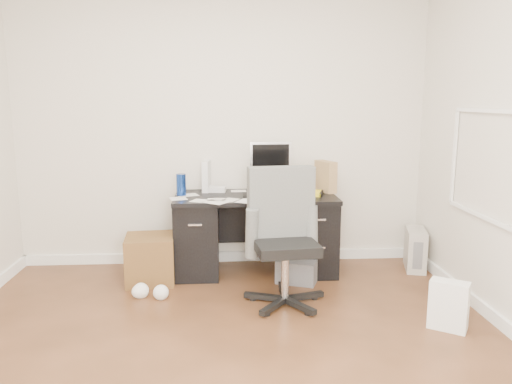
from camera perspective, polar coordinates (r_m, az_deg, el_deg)
ground at (r=3.35m, az=-3.53°, el=-18.63°), size 4.00×4.00×0.00m
room_shell at (r=2.96m, az=-3.27°, el=11.02°), size 4.02×4.02×2.71m
desk at (r=4.75m, az=-0.08°, el=-4.52°), size 1.50×0.70×0.75m
loose_papers at (r=4.61m, az=-2.52°, el=-0.50°), size 1.10×0.60×0.00m
lcd_monitor at (r=4.76m, az=1.66°, el=2.88°), size 0.41×0.24×0.50m
keyboard at (r=4.59m, az=1.45°, el=-0.40°), size 0.48×0.19×0.03m
computer_mouse at (r=4.69m, az=4.84°, el=-0.03°), size 0.06×0.06×0.05m
travel_mug at (r=4.69m, az=-8.55°, el=0.82°), size 0.11×0.11×0.20m
white_binder at (r=4.90m, az=-5.66°, el=1.86°), size 0.15×0.27×0.30m
magazine_file at (r=4.87m, az=7.95°, el=1.76°), size 0.22×0.29×0.30m
pen_cup at (r=4.93m, az=4.63°, el=1.40°), size 0.09×0.09×0.21m
yellow_book at (r=4.71m, az=6.59°, el=-0.13°), size 0.21×0.24×0.03m
paper_remote at (r=4.37m, az=-0.22°, el=-0.96°), size 0.36×0.34×0.02m
office_chair at (r=3.97m, az=3.39°, el=-5.32°), size 0.69×0.69×1.10m
pc_tower at (r=5.13m, az=17.74°, el=-6.25°), size 0.27×0.43×0.39m
shopping_bag at (r=3.91m, az=21.15°, el=-11.99°), size 0.33×0.31×0.36m
wicker_basket at (r=4.65m, az=-12.01°, el=-7.49°), size 0.46×0.46×0.42m
desk_printer at (r=4.61m, az=4.77°, el=-8.88°), size 0.43×0.40×0.21m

